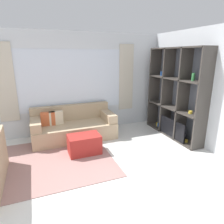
# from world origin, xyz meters

# --- Properties ---
(ground_plane) EXTENTS (16.00, 16.00, 0.00)m
(ground_plane) POSITION_xyz_m (0.00, 0.00, 0.00)
(ground_plane) COLOR silver
(wall_back) EXTENTS (6.39, 0.11, 2.70)m
(wall_back) POSITION_xyz_m (0.00, 3.00, 1.36)
(wall_back) COLOR silver
(wall_back) RESTS_ON ground_plane
(wall_right) EXTENTS (0.07, 4.16, 2.70)m
(wall_right) POSITION_xyz_m (2.63, 1.48, 1.35)
(wall_right) COLOR silver
(wall_right) RESTS_ON ground_plane
(area_rug) EXTENTS (2.63, 2.14, 0.01)m
(area_rug) POSITION_xyz_m (-0.88, 1.44, 0.01)
(area_rug) COLOR gray
(area_rug) RESTS_ON ground_plane
(shelving_unit) EXTENTS (0.38, 1.93, 2.29)m
(shelving_unit) POSITION_xyz_m (2.44, 1.69, 1.10)
(shelving_unit) COLOR #515660
(shelving_unit) RESTS_ON ground_plane
(couch_main) EXTENTS (2.08, 0.94, 0.81)m
(couch_main) POSITION_xyz_m (-0.12, 2.49, 0.30)
(couch_main) COLOR tan
(couch_main) RESTS_ON ground_plane
(ottoman) EXTENTS (0.69, 0.46, 0.43)m
(ottoman) POSITION_xyz_m (-0.06, 1.52, 0.21)
(ottoman) COLOR #A82823
(ottoman) RESTS_ON ground_plane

